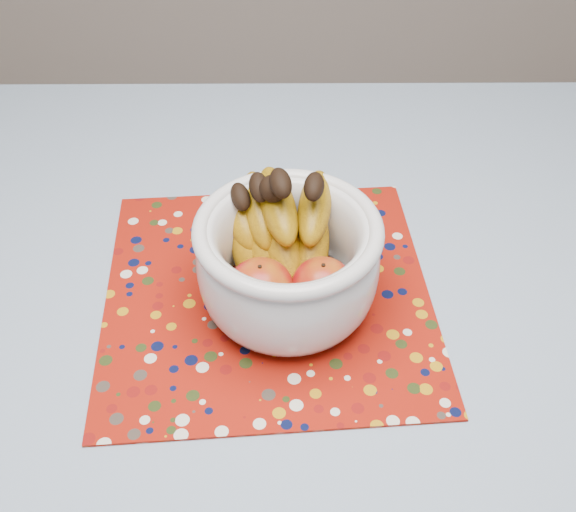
{
  "coord_description": "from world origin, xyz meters",
  "views": [
    {
      "loc": [
        0.0,
        -0.55,
        1.44
      ],
      "look_at": [
        0.0,
        0.07,
        0.85
      ],
      "focal_mm": 42.0,
      "sensor_mm": 36.0,
      "label": 1
    }
  ],
  "objects": [
    {
      "name": "placemat",
      "position": [
        -0.02,
        0.08,
        0.76
      ],
      "size": [
        0.47,
        0.47,
        0.0
      ],
      "primitive_type": "cube",
      "rotation": [
        0.0,
        0.0,
        0.07
      ],
      "color": "maroon",
      "rests_on": "tablecloth"
    },
    {
      "name": "tablecloth",
      "position": [
        0.0,
        0.0,
        0.76
      ],
      "size": [
        1.32,
        1.32,
        0.01
      ],
      "primitive_type": "cube",
      "color": "slate",
      "rests_on": "table"
    },
    {
      "name": "table",
      "position": [
        0.0,
        0.0,
        0.67
      ],
      "size": [
        1.2,
        1.2,
        0.75
      ],
      "color": "brown",
      "rests_on": "ground"
    },
    {
      "name": "fruit_bowl",
      "position": [
        -0.0,
        0.08,
        0.85
      ],
      "size": [
        0.24,
        0.25,
        0.2
      ],
      "color": "silver",
      "rests_on": "placemat"
    }
  ]
}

